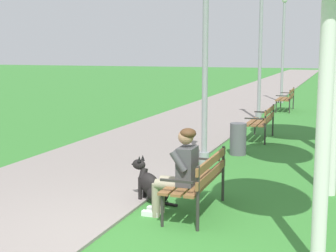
# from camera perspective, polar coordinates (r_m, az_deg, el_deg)

# --- Properties ---
(ground_plane) EXTENTS (120.00, 120.00, 0.00)m
(ground_plane) POSITION_cam_1_polar(r_m,az_deg,el_deg) (6.37, -5.82, -12.40)
(ground_plane) COLOR #33752D
(paved_path) EXTENTS (3.43, 60.00, 0.04)m
(paved_path) POSITION_cam_1_polar(r_m,az_deg,el_deg) (29.79, 10.87, 4.15)
(paved_path) COLOR gray
(paved_path) RESTS_ON ground
(park_bench_near) EXTENTS (0.55, 1.50, 0.85)m
(park_bench_near) POSITION_cam_1_polar(r_m,az_deg,el_deg) (7.05, 3.57, -5.92)
(park_bench_near) COLOR brown
(park_bench_near) RESTS_ON ground
(park_bench_mid) EXTENTS (0.55, 1.50, 0.85)m
(park_bench_mid) POSITION_cam_1_polar(r_m,az_deg,el_deg) (13.02, 10.69, 0.69)
(park_bench_mid) COLOR brown
(park_bench_mid) RESTS_ON ground
(park_bench_far) EXTENTS (0.55, 1.50, 0.85)m
(park_bench_far) POSITION_cam_1_polar(r_m,az_deg,el_deg) (19.40, 13.39, 3.19)
(park_bench_far) COLOR brown
(park_bench_far) RESTS_ON ground
(person_seated_on_near_bench) EXTENTS (0.74, 0.49, 1.25)m
(person_seated_on_near_bench) POSITION_cam_1_polar(r_m,az_deg,el_deg) (6.84, 1.32, -4.92)
(person_seated_on_near_bench) COLOR gray
(person_seated_on_near_bench) RESTS_ON ground
(dog_black) EXTENTS (0.83, 0.37, 0.71)m
(dog_black) POSITION_cam_1_polar(r_m,az_deg,el_deg) (7.58, -1.85, -6.83)
(dog_black) COLOR black
(dog_black) RESTS_ON ground
(lamp_post_near) EXTENTS (0.24, 0.24, 3.89)m
(lamp_post_near) POSITION_cam_1_polar(r_m,az_deg,el_deg) (9.65, 4.25, 7.03)
(lamp_post_near) COLOR gray
(lamp_post_near) RESTS_ON ground
(lamp_post_mid) EXTENTS (0.24, 0.24, 4.28)m
(lamp_post_mid) POSITION_cam_1_polar(r_m,az_deg,el_deg) (16.37, 10.46, 8.29)
(lamp_post_mid) COLOR gray
(lamp_post_mid) RESTS_ON ground
(lamp_post_far) EXTENTS (0.24, 0.24, 4.57)m
(lamp_post_far) POSITION_cam_1_polar(r_m,az_deg,el_deg) (22.24, 12.97, 8.65)
(lamp_post_far) COLOR gray
(lamp_post_far) RESTS_ON ground
(litter_bin) EXTENTS (0.36, 0.36, 0.70)m
(litter_bin) POSITION_cam_1_polar(r_m,az_deg,el_deg) (11.08, 7.99, -1.48)
(litter_bin) COLOR #515156
(litter_bin) RESTS_ON ground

